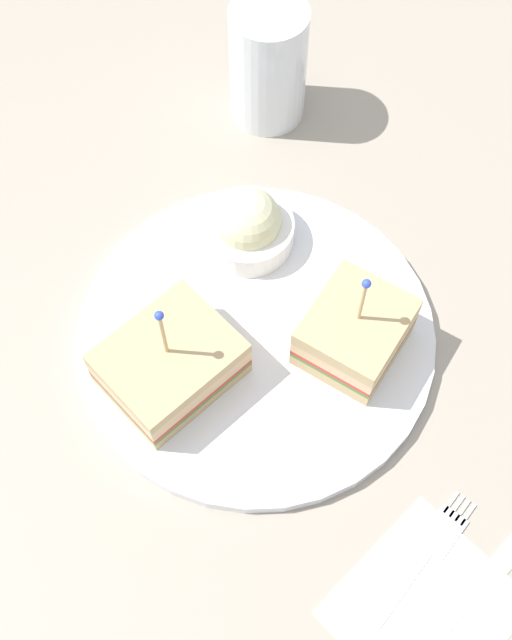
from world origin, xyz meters
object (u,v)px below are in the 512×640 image
Objects in this scene: sandwich_half_front at (170,363)px; sandwich_half_back at (355,332)px; plate at (256,335)px; coleslaw_bowl at (248,226)px; drink_glass at (268,69)px; fork at (434,546)px; napkin at (425,608)px; knife at (478,592)px.

sandwich_half_front is 14.73cm from sandwich_half_back.
plate is 9.51cm from coleslaw_bowl.
fork is (5.94, -43.72, -5.12)cm from drink_glass.
fork is (10.55, -18.80, -0.44)cm from plate.
coleslaw_bowl reaches higher than fork.
plate is 8.50cm from sandwich_half_back.
sandwich_half_front is 1.08× the size of drink_glass.
knife reaches higher than napkin.
napkin is at bearing -111.47° from fork.
sandwich_half_front is at bearing -112.88° from drink_glass.
fork is 4.30cm from knife.
plate is 2.32× the size of sandwich_half_front.
napkin is 1.26× the size of fork.
coleslaw_bowl is (-6.98, 11.48, -0.35)cm from sandwich_half_back.
plate is 3.71× the size of coleslaw_bowl.
sandwich_half_back is 13.44cm from coleslaw_bowl.
drink_glass is at bearing 97.74° from fork.
plate is 2.48× the size of napkin.
sandwich_half_front is 1.18× the size of sandwich_half_back.
fork is at bearing 122.74° from knife.
plate reaches higher than napkin.
drink_glass reaches higher than napkin.
sandwich_half_back is 1.00× the size of knife.
knife is at bearing -68.66° from coleslaw_bowl.
plate is at bearing 111.26° from napkin.
coleslaw_bowl reaches higher than plate.
coleslaw_bowl is 0.84× the size of fork.
plate is at bearing -100.47° from drink_glass.
coleslaw_bowl is at bearing 111.34° from knife.
knife is (2.33, -3.62, 0.00)cm from fork.
sandwich_half_front is at bearing -157.39° from plate.
sandwich_half_front reaches higher than napkin.
coleslaw_bowl reaches higher than knife.
plate is at bearing 22.61° from sandwich_half_front.
coleslaw_bowl is 29.78cm from fork.
fork is at bearing -41.74° from sandwich_half_front.
sandwich_half_front is at bearing 128.89° from napkin.
napkin is at bearing -75.38° from coleslaw_bowl.
plate is at bearing 162.39° from sandwich_half_back.
coleslaw_bowl is at bearing 109.70° from fork.
drink_glass reaches higher than coleslaw_bowl.
fork is at bearing -70.30° from coleslaw_bowl.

